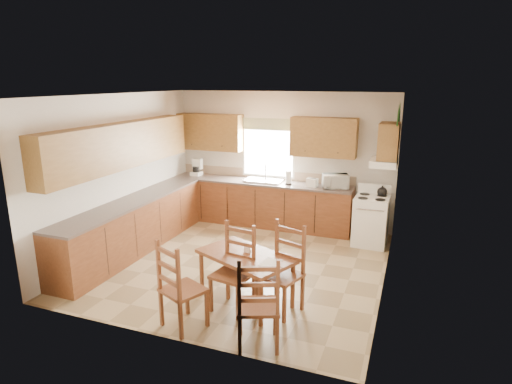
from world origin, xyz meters
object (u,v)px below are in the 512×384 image
(dining_table, at_px, (246,278))
(chair_far_right, at_px, (280,270))
(chair_near_left, at_px, (258,300))
(microwave, at_px, (335,181))
(chair_far_left, at_px, (232,270))
(stove, at_px, (371,221))
(chair_near_right, at_px, (183,284))

(dining_table, xyz_separation_m, chair_far_right, (0.51, -0.09, 0.24))
(dining_table, distance_m, chair_far_right, 0.57)
(chair_near_left, bearing_deg, microwave, -113.28)
(microwave, height_order, chair_far_left, microwave)
(stove, height_order, chair_near_left, chair_near_left)
(stove, xyz_separation_m, chair_far_left, (-1.43, -2.99, 0.13))
(stove, relative_size, chair_near_right, 0.79)
(stove, xyz_separation_m, dining_table, (-1.35, -2.72, -0.10))
(chair_near_right, relative_size, chair_far_right, 0.96)
(chair_far_right, bearing_deg, chair_near_right, -123.89)
(chair_near_right, bearing_deg, chair_far_right, -118.19)
(chair_near_left, height_order, chair_far_right, chair_far_right)
(dining_table, bearing_deg, chair_near_left, -36.41)
(dining_table, bearing_deg, microwave, 102.36)
(chair_near_left, relative_size, chair_near_right, 1.00)
(stove, bearing_deg, chair_near_left, -101.71)
(chair_near_right, xyz_separation_m, chair_far_right, (0.99, 0.75, 0.02))
(chair_near_right, height_order, chair_far_right, chair_far_right)
(microwave, xyz_separation_m, chair_far_left, (-0.70, -3.30, -0.49))
(chair_near_left, bearing_deg, chair_far_left, -68.14)
(stove, distance_m, chair_far_right, 2.93)
(stove, height_order, dining_table, stove)
(stove, bearing_deg, chair_far_right, -105.05)
(chair_far_right, bearing_deg, stove, 92.46)
(dining_table, height_order, chair_near_right, chair_near_right)
(microwave, xyz_separation_m, chair_near_left, (-0.12, -3.92, -0.50))
(dining_table, distance_m, chair_near_left, 1.04)
(chair_near_right, distance_m, chair_far_right, 1.24)
(microwave, bearing_deg, chair_far_left, -120.57)
(microwave, xyz_separation_m, chair_near_right, (-1.10, -3.87, -0.50))
(chair_far_left, bearing_deg, chair_near_left, -36.81)
(chair_near_right, bearing_deg, microwave, -81.06)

